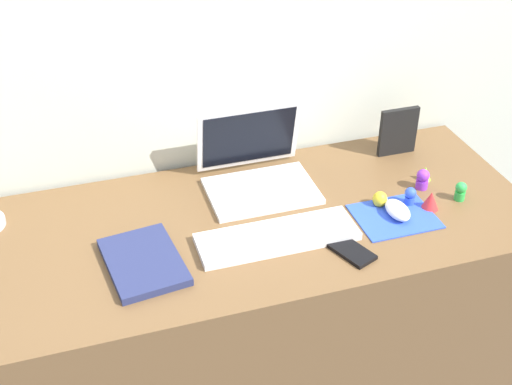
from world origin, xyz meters
TOP-DOWN VIEW (x-y plane):
  - back_wall at (0.00, 0.36)m, footprint 2.78×0.05m
  - desk at (0.00, 0.00)m, footprint 1.58×0.63m
  - laptop at (0.09, 0.18)m, footprint 0.30×0.26m
  - keyboard at (0.06, -0.09)m, footprint 0.41×0.13m
  - mousepad at (0.39, -0.09)m, footprint 0.21×0.17m
  - mouse at (0.40, -0.09)m, footprint 0.06×0.10m
  - cell_phone at (0.22, -0.19)m, footprint 0.11×0.14m
  - notebook_pad at (-0.28, -0.09)m, footprint 0.20×0.26m
  - picture_frame at (0.55, 0.21)m, footprint 0.12×0.02m
  - toy_figurine_purple at (0.53, 0.01)m, footprint 0.04×0.04m
  - toy_figurine_green at (0.60, -0.07)m, footprint 0.03×0.03m
  - toy_figurine_yellow at (0.38, -0.04)m, footprint 0.04×0.04m
  - toy_figurine_red at (0.50, -0.09)m, footprint 0.05×0.05m
  - toy_figurine_blue at (0.46, -0.05)m, footprint 0.03×0.03m
  - toy_figurine_lime at (0.56, 0.05)m, footprint 0.04×0.04m

SIDE VIEW (x-z plane):
  - desk at x=0.00m, z-range 0.00..0.74m
  - back_wall at x=0.00m, z-range 0.00..1.40m
  - mousepad at x=0.39m, z-range 0.74..0.74m
  - cell_phone at x=0.22m, z-range 0.74..0.75m
  - keyboard at x=0.06m, z-range 0.74..0.76m
  - notebook_pad at x=-0.28m, z-range 0.74..0.76m
  - toy_figurine_lime at x=0.56m, z-range 0.74..0.78m
  - mouse at x=0.40m, z-range 0.74..0.78m
  - toy_figurine_yellow at x=0.38m, z-range 0.74..0.78m
  - toy_figurine_red at x=0.50m, z-range 0.74..0.79m
  - toy_figurine_green at x=0.60m, z-range 0.74..0.80m
  - toy_figurine_blue at x=0.46m, z-range 0.74..0.80m
  - toy_figurine_purple at x=0.53m, z-range 0.74..0.80m
  - laptop at x=0.09m, z-range 0.69..0.90m
  - picture_frame at x=0.55m, z-range 0.74..0.89m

